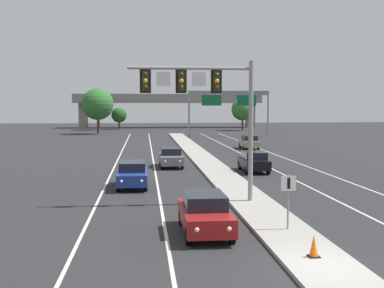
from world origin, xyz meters
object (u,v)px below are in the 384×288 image
car_oncoming_grey (171,157)px  highway_sign_gantry (229,99)px  car_receding_black (254,161)px  tree_far_left_a (119,115)px  car_oncoming_blue (132,174)px  car_oncoming_red (205,213)px  traffic_cone_median_nose (314,246)px  tree_far_left_b (99,108)px  median_sign_post (288,194)px  tree_far_left_c (98,104)px  tree_far_right_b (243,109)px  overhead_signal_mast (208,98)px  car_receding_tan (249,142)px

car_oncoming_grey → highway_sign_gantry: (11.55, 38.85, 5.34)m
car_receding_black → tree_far_left_a: bearing=101.2°
car_oncoming_blue → tree_far_left_a: (-4.51, 75.25, 2.22)m
car_oncoming_red → traffic_cone_median_nose: (3.10, -3.90, -0.31)m
traffic_cone_median_nose → tree_far_left_a: (-10.73, 90.62, 2.53)m
car_receding_black → tree_far_left_b: tree_far_left_b is taller
median_sign_post → tree_far_left_c: tree_far_left_c is taller
traffic_cone_median_nose → tree_far_right_b: (14.36, 83.27, 3.77)m
car_oncoming_grey → car_receding_black: same height
car_receding_black → tree_far_right_b: size_ratio=0.69×
car_oncoming_grey → tree_far_left_b: (-11.48, 63.16, 3.68)m
overhead_signal_mast → median_sign_post: 7.58m
tree_far_left_b → tree_far_left_a: bearing=28.6°
traffic_cone_median_nose → median_sign_post: bearing=86.6°
traffic_cone_median_nose → highway_sign_gantry: bearing=82.7°
overhead_signal_mast → traffic_cone_median_nose: size_ratio=9.73×
traffic_cone_median_nose → tree_far_left_c: tree_far_left_c is taller
tree_far_right_b → car_oncoming_blue: bearing=-106.9°
car_oncoming_blue → tree_far_left_c: (-7.40, 58.20, 4.49)m
median_sign_post → car_oncoming_blue: 13.39m
median_sign_post → tree_far_left_a: size_ratio=0.47×
car_receding_black → tree_far_left_c: size_ratio=0.55×
median_sign_post → car_oncoming_grey: (-3.51, 21.60, -0.77)m
tree_far_left_a → tree_far_left_b: 4.84m
car_receding_black → tree_far_left_b: (-17.65, 66.74, 3.68)m
tree_far_left_b → traffic_cone_median_nose: bearing=-80.5°
car_oncoming_grey → tree_far_left_c: (-10.32, 48.31, 4.49)m
overhead_signal_mast → median_sign_post: bearing=-68.0°
car_oncoming_grey → tree_far_left_b: bearing=100.3°
car_oncoming_blue → car_receding_tan: (12.95, 25.96, 0.00)m
overhead_signal_mast → highway_sign_gantry: size_ratio=0.54×
median_sign_post → tree_far_right_b: 80.92m
tree_far_left_b → median_sign_post: bearing=-80.0°
highway_sign_gantry → tree_far_left_a: (-18.98, 26.52, -3.13)m
traffic_cone_median_nose → car_receding_tan: bearing=80.8°
tree_far_left_a → tree_far_left_c: size_ratio=0.57×
tree_far_right_b → tree_far_left_b: (-29.15, 5.14, 0.23)m
overhead_signal_mast → tree_far_left_a: bearing=96.0°
car_oncoming_red → tree_far_left_a: size_ratio=0.96×
overhead_signal_mast → car_oncoming_grey: size_ratio=1.61×
overhead_signal_mast → car_oncoming_blue: size_ratio=1.61×
tree_far_left_a → tree_far_left_b: bearing=-151.4°
car_oncoming_blue → car_receding_tan: size_ratio=0.99×
median_sign_post → car_oncoming_red: median_sign_post is taller
car_receding_tan → tree_far_right_b: size_ratio=0.69×
traffic_cone_median_nose → tree_far_left_c: bearing=100.5°
overhead_signal_mast → median_sign_post: (2.44, -6.04, -3.88)m
car_oncoming_blue → highway_sign_gantry: 51.11m
car_oncoming_red → tree_far_right_b: tree_far_right_b is taller
tree_far_left_c → car_oncoming_grey: bearing=-77.9°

